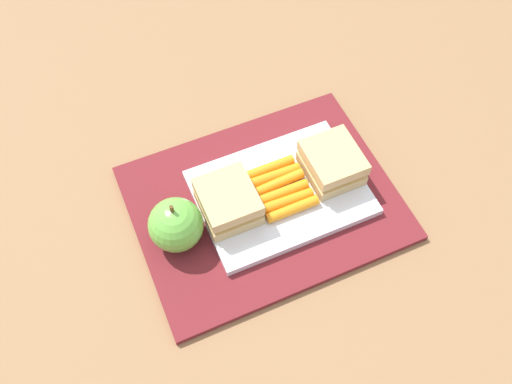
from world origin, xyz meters
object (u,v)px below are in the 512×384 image
food_tray (280,193)px  sandwich_half_right (228,202)px  sandwich_half_left (332,163)px  apple (176,225)px  carrot_sticks_bundle (281,188)px

food_tray → sandwich_half_right: size_ratio=2.88×
sandwich_half_left → apple: size_ratio=0.96×
food_tray → apple: apple is taller
sandwich_half_right → carrot_sticks_bundle: sandwich_half_right is taller
carrot_sticks_bundle → food_tray: bearing=-155.7°
apple → sandwich_half_left: bearing=-178.4°
sandwich_half_left → sandwich_half_right: size_ratio=1.00×
sandwich_half_right → apple: 0.08m
sandwich_half_right → apple: (0.08, 0.01, 0.00)m
food_tray → sandwich_half_left: sandwich_half_left is taller
sandwich_half_left → sandwich_half_right: (0.16, 0.00, 0.00)m
sandwich_half_right → apple: apple is taller
sandwich_half_right → apple: bearing=4.9°
apple → sandwich_half_right: bearing=-175.1°
food_tray → sandwich_half_right: sandwich_half_right is taller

